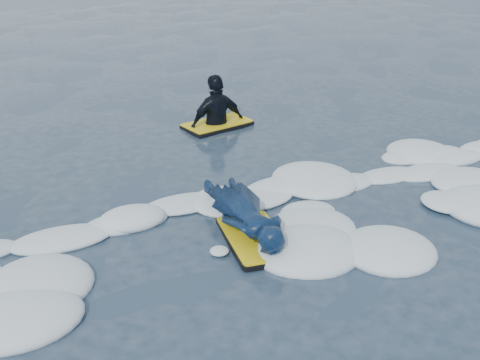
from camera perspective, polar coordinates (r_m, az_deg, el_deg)
name	(u,v)px	position (r m, az deg, el deg)	size (l,w,h in m)	color
ground	(228,275)	(6.32, -1.14, -9.03)	(120.00, 120.00, 0.00)	#1A2A3E
foam_band	(195,231)	(7.16, -4.30, -4.87)	(12.00, 3.10, 0.30)	white
prone_woman_unit	(247,216)	(6.97, 0.69, -3.43)	(0.76, 1.77, 0.46)	black
waiting_rider_unit	(217,125)	(10.61, -2.18, 5.26)	(1.32, 0.93, 1.79)	black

